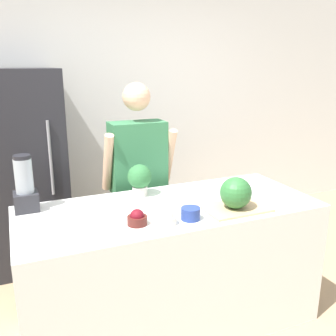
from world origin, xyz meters
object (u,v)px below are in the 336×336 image
(watermelon, at_px, (236,193))
(bowl_cherries, at_px, (137,218))
(person, at_px, (138,185))
(blender, at_px, (25,187))
(refrigerator, at_px, (22,170))
(bowl_small_blue, at_px, (191,214))
(potted_plant, at_px, (140,178))
(bowl_cream, at_px, (167,218))

(watermelon, height_order, bowl_cherries, watermelon)
(watermelon, xyz_separation_m, bowl_cherries, (-0.65, 0.03, -0.08))
(person, xyz_separation_m, blender, (-0.86, -0.33, 0.19))
(refrigerator, relative_size, bowl_cherries, 15.00)
(watermelon, height_order, blender, blender)
(bowl_cherries, bearing_deg, bowl_small_blue, -9.40)
(refrigerator, bearing_deg, person, -39.65)
(refrigerator, height_order, potted_plant, refrigerator)
(bowl_small_blue, bearing_deg, watermelon, 4.35)
(refrigerator, bearing_deg, watermelon, -51.75)
(watermelon, xyz_separation_m, bowl_small_blue, (-0.33, -0.03, -0.08))
(watermelon, distance_m, blender, 1.33)
(person, distance_m, watermelon, 0.93)
(bowl_cherries, bearing_deg, person, 70.88)
(person, bearing_deg, bowl_cream, -97.72)
(bowl_cherries, xyz_separation_m, potted_plant, (0.18, 0.47, 0.09))
(bowl_cream, bearing_deg, bowl_small_blue, 1.97)
(watermelon, relative_size, bowl_small_blue, 1.74)
(blender, bearing_deg, person, 20.76)
(refrigerator, distance_m, bowl_cream, 1.74)
(bowl_cream, bearing_deg, watermelon, 3.59)
(person, bearing_deg, refrigerator, 140.35)
(refrigerator, height_order, bowl_cherries, refrigerator)
(bowl_cherries, relative_size, potted_plant, 0.52)
(blender, bearing_deg, refrigerator, 89.49)
(watermelon, bearing_deg, blender, 157.23)
(bowl_cherries, bearing_deg, potted_plant, 69.30)
(person, xyz_separation_m, bowl_cream, (-0.12, -0.87, 0.07))
(bowl_small_blue, bearing_deg, potted_plant, 104.92)
(person, distance_m, potted_plant, 0.39)
(person, bearing_deg, potted_plant, -106.86)
(watermelon, bearing_deg, bowl_cream, -176.41)
(watermelon, bearing_deg, refrigerator, 128.25)
(person, xyz_separation_m, bowl_cherries, (-0.28, -0.82, 0.08))
(refrigerator, xyz_separation_m, bowl_small_blue, (0.89, -1.57, 0.04))
(watermelon, relative_size, potted_plant, 0.90)
(refrigerator, xyz_separation_m, blender, (-0.01, -1.03, 0.16))
(watermelon, distance_m, bowl_small_blue, 0.34)
(potted_plant, bearing_deg, blender, 178.95)
(watermelon, bearing_deg, potted_plant, 133.22)
(bowl_cream, distance_m, potted_plant, 0.54)
(potted_plant, bearing_deg, bowl_cherries, -110.70)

